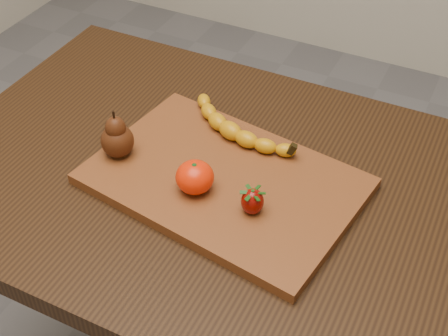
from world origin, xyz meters
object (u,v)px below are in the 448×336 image
at_px(table, 209,212).
at_px(pear, 116,133).
at_px(mandarin, 195,177).
at_px(cutting_board, 224,181).

height_order(table, pear, pear).
relative_size(table, pear, 10.91).
bearing_deg(table, mandarin, -82.25).
bearing_deg(table, cutting_board, -22.72).
xyz_separation_m(table, cutting_board, (0.04, -0.02, 0.11)).
bearing_deg(pear, mandarin, -7.37).
height_order(cutting_board, pear, pear).
height_order(table, cutting_board, cutting_board).
bearing_deg(mandarin, cutting_board, 59.04).
xyz_separation_m(pear, mandarin, (0.17, -0.02, -0.02)).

